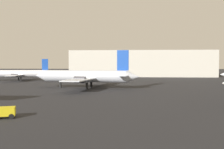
{
  "coord_description": "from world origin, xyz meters",
  "views": [
    {
      "loc": [
        -3.31,
        -13.57,
        6.3
      ],
      "look_at": [
        -7.04,
        38.03,
        4.09
      ],
      "focal_mm": 40.05,
      "sensor_mm": 36.0,
      "label": 1
    }
  ],
  "objects": [
    {
      "name": "terminal_building",
      "position": [
        2.43,
        113.86,
        6.42
      ],
      "size": [
        70.42,
        18.15,
        12.85
      ],
      "primitive_type": "cube",
      "color": "beige",
      "rests_on": "ground_plane"
    },
    {
      "name": "airplane_far_right",
      "position": [
        -45.45,
        76.9,
        2.65
      ],
      "size": [
        28.49,
        21.11,
        8.14
      ],
      "rotation": [
        0.0,
        0.0,
        3.27
      ],
      "color": "white",
      "rests_on": "ground_plane"
    },
    {
      "name": "baggage_cart",
      "position": [
        -17.81,
        14.09,
        0.76
      ],
      "size": [
        2.69,
        2.04,
        1.3
      ],
      "rotation": [
        0.0,
        0.0,
        0.33
      ],
      "color": "gold",
      "rests_on": "ground_plane"
    },
    {
      "name": "airplane_distant",
      "position": [
        -14.54,
        49.83,
        3.12
      ],
      "size": [
        28.4,
        26.63,
        9.69
      ],
      "rotation": [
        0.0,
        0.0,
        2.99
      ],
      "color": "silver",
      "rests_on": "ground_plane"
    }
  ]
}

